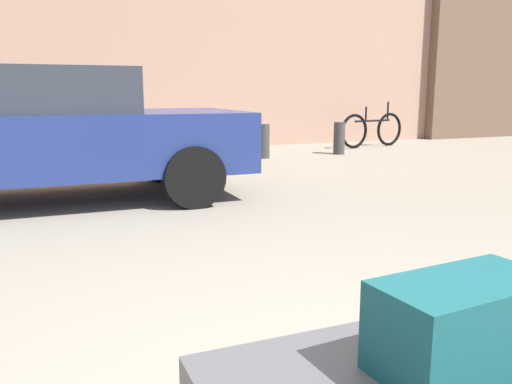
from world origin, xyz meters
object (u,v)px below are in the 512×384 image
(bicycle_leaning, at_px, (372,130))
(bollard_kerb_near, at_px, (264,141))
(duffel_bag_teal_rear_left, at_px, (464,324))
(parked_car, at_px, (35,132))
(bollard_kerb_mid, at_px, (339,138))

(bicycle_leaning, bearing_deg, bollard_kerb_near, -163.65)
(duffel_bag_teal_rear_left, height_order, parked_car, parked_car)
(bollard_kerb_mid, bearing_deg, parked_car, -154.28)
(bicycle_leaning, relative_size, bollard_kerb_near, 2.87)
(bicycle_leaning, distance_m, bollard_kerb_mid, 1.59)
(bicycle_leaning, height_order, bollard_kerb_mid, bicycle_leaning)
(bollard_kerb_near, bearing_deg, bicycle_leaning, 16.35)
(duffel_bag_teal_rear_left, relative_size, bollard_kerb_mid, 0.94)
(bollard_kerb_near, bearing_deg, duffel_bag_teal_rear_left, -108.88)
(bicycle_leaning, distance_m, bollard_kerb_near, 3.03)
(duffel_bag_teal_rear_left, relative_size, parked_car, 0.13)
(bicycle_leaning, xyz_separation_m, bollard_kerb_mid, (-1.34, -0.85, -0.07))
(parked_car, xyz_separation_m, bicycle_leaning, (6.64, 3.40, -0.39))
(parked_car, distance_m, bollard_kerb_mid, 5.90)
(duffel_bag_teal_rear_left, height_order, bollard_kerb_near, duffel_bag_teal_rear_left)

